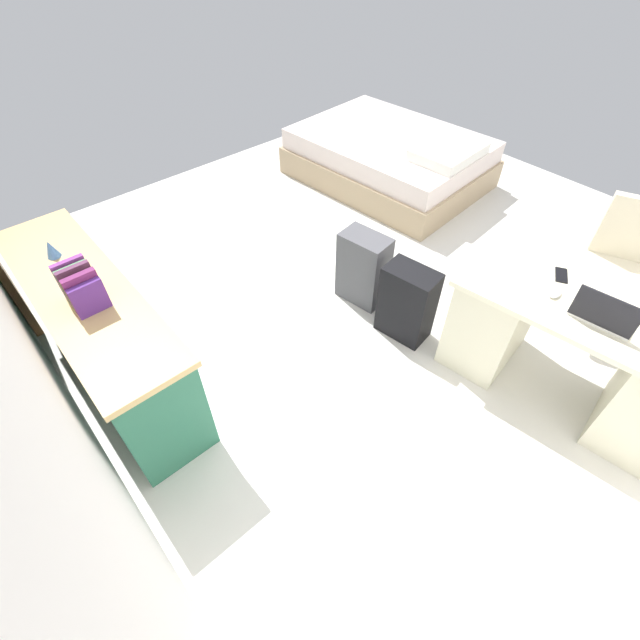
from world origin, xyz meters
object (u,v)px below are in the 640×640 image
at_px(bed, 390,158).
at_px(suitcase_spare_grey, 363,269).
at_px(suitcase_black, 407,303).
at_px(desk, 571,349).
at_px(figurine_small, 51,249).
at_px(laptop, 604,314).
at_px(computer_mouse, 555,293).
at_px(credenza, 103,335).
at_px(office_chair, 615,277).
at_px(cell_phone_by_mouse, 561,275).

relative_size(bed, suitcase_spare_grey, 3.49).
bearing_deg(suitcase_black, suitcase_spare_grey, -13.33).
xyz_separation_m(desk, figurine_small, (2.37, 2.07, 0.43)).
bearing_deg(desk, suitcase_spare_grey, 12.10).
relative_size(laptop, computer_mouse, 3.37).
relative_size(credenza, laptop, 5.34).
height_order(credenza, suitcase_black, credenza).
bearing_deg(office_chair, laptop, 100.82).
bearing_deg(desk, cell_phone_by_mouse, -21.30).
distance_m(suitcase_black, suitcase_spare_grey, 0.47).
bearing_deg(credenza, figurine_small, 0.22).
distance_m(bed, cell_phone_by_mouse, 2.63).
distance_m(suitcase_spare_grey, laptop, 1.60).
xyz_separation_m(suitcase_black, cell_phone_by_mouse, (-0.72, -0.45, 0.46)).
bearing_deg(computer_mouse, credenza, 40.30).
bearing_deg(credenza, office_chair, -122.87).
distance_m(office_chair, computer_mouse, 0.96).
distance_m(suitcase_spare_grey, cell_phone_by_mouse, 1.33).
relative_size(suitcase_black, computer_mouse, 5.68).
xyz_separation_m(bed, suitcase_black, (-1.60, 1.59, 0.04)).
distance_m(bed, laptop, 3.01).
height_order(desk, cell_phone_by_mouse, cell_phone_by_mouse).
xyz_separation_m(office_chair, laptop, (-0.17, 0.91, 0.36)).
height_order(office_chair, cell_phone_by_mouse, office_chair).
bearing_deg(suitcase_black, cell_phone_by_mouse, -156.48).
xyz_separation_m(suitcase_spare_grey, cell_phone_by_mouse, (-1.18, -0.41, 0.45)).
bearing_deg(desk, figurine_small, 41.11).
distance_m(suitcase_black, laptop, 1.18).
relative_size(office_chair, credenza, 0.52).
bearing_deg(office_chair, credenza, 57.13).
xyz_separation_m(bed, figurine_small, (-0.21, 3.31, 0.58)).
bearing_deg(figurine_small, suitcase_black, -129.03).
xyz_separation_m(laptop, cell_phone_by_mouse, (0.32, -0.19, -0.04)).
xyz_separation_m(office_chair, bed, (2.47, -0.42, -0.18)).
bearing_deg(office_chair, suitcase_spare_grey, 40.30).
relative_size(suitcase_black, suitcase_spare_grey, 0.99).
relative_size(office_chair, laptop, 2.79).
distance_m(suitcase_spare_grey, figurine_small, 2.06).
relative_size(office_chair, suitcase_spare_grey, 1.64).
height_order(desk, suitcase_spare_grey, desk).
bearing_deg(credenza, suitcase_spare_grey, -106.93).
xyz_separation_m(suitcase_spare_grey, figurine_small, (0.93, 1.76, 0.53)).
bearing_deg(credenza, desk, -133.74).
distance_m(office_chair, figurine_small, 3.69).
bearing_deg(figurine_small, desk, -138.89).
xyz_separation_m(desk, credenza, (1.98, 2.07, -0.00)).
xyz_separation_m(laptop, figurine_small, (2.43, 1.98, 0.03)).
bearing_deg(figurine_small, computer_mouse, -137.51).
bearing_deg(cell_phone_by_mouse, bed, -55.28).
bearing_deg(bed, credenza, 100.32).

